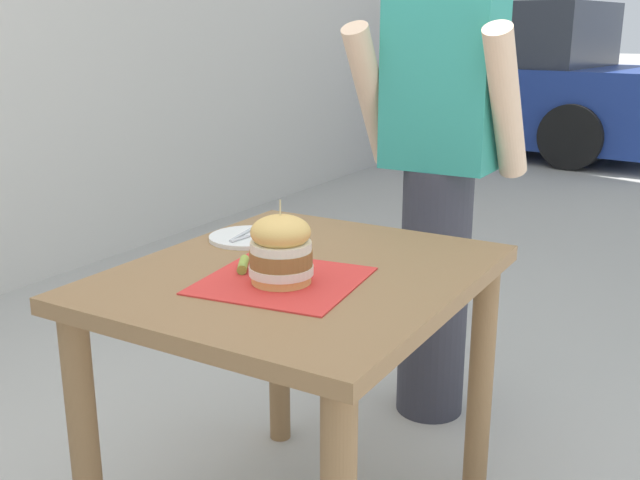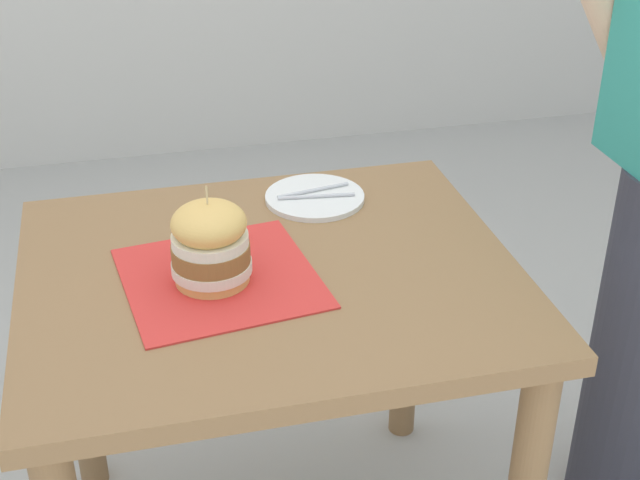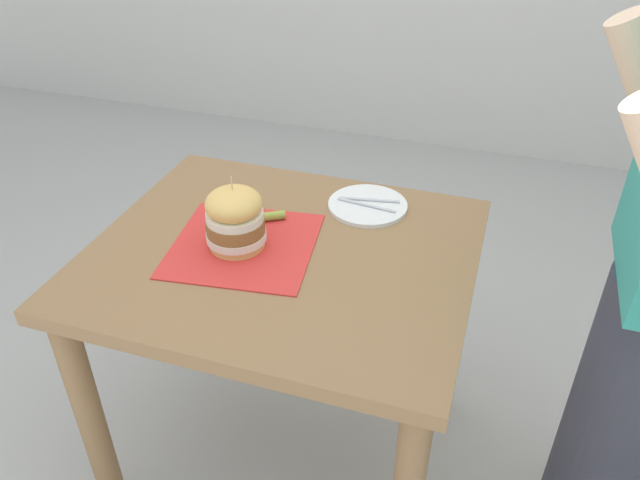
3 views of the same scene
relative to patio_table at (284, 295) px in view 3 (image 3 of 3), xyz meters
The scene contains 6 objects.
ground_plane 0.64m from the patio_table, ahead, with size 80.00×80.00×0.00m, color #ADAAA3.
patio_table is the anchor object (origin of this frame).
serving_paper 0.18m from the patio_table, 81.73° to the right, with size 0.35×0.35×0.00m, color red.
sandwich 0.26m from the patio_table, 79.32° to the right, with size 0.15×0.15×0.20m.
pickle_spear 0.21m from the patio_table, 143.76° to the right, with size 0.02×0.02×0.09m, color #8EA83D.
side_plate_with_forks 0.34m from the patio_table, 150.14° to the left, with size 0.22×0.22×0.02m.
Camera 3 is at (1.19, 0.49, 1.68)m, focal length 35.00 mm.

